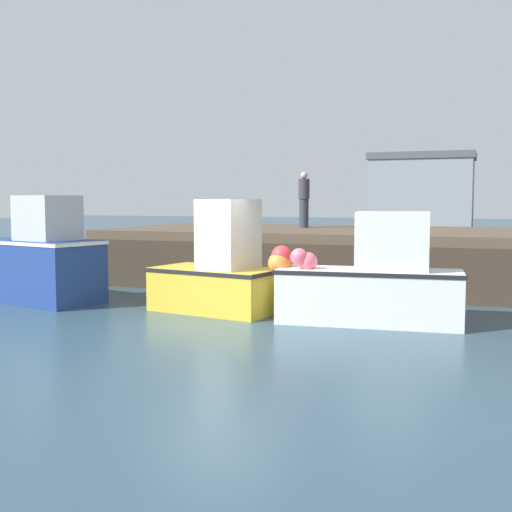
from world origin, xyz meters
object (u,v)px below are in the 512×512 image
Objects in this scene: fishing_boat_near_left at (40,261)px; fishing_boat_near_right at (220,273)px; fishing_boat_mid at (370,281)px; dockworker at (304,200)px.

fishing_boat_near_left is 4.56m from fishing_boat_near_right.
dockworker is at bearing 115.85° from fishing_boat_mid.
fishing_boat_near_left is 8.17m from dockworker.
fishing_boat_near_left is at bearing -177.64° from fishing_boat_near_right.
fishing_boat_near_left is at bearing 179.46° from fishing_boat_mid.
fishing_boat_near_left is 1.17× the size of fishing_boat_near_right.
fishing_boat_near_right is 1.73× the size of dockworker.
fishing_boat_near_left is at bearing -124.93° from dockworker.
fishing_boat_near_left is 0.90× the size of fishing_boat_mid.
fishing_boat_near_right is (4.56, 0.19, -0.12)m from fishing_boat_near_left.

